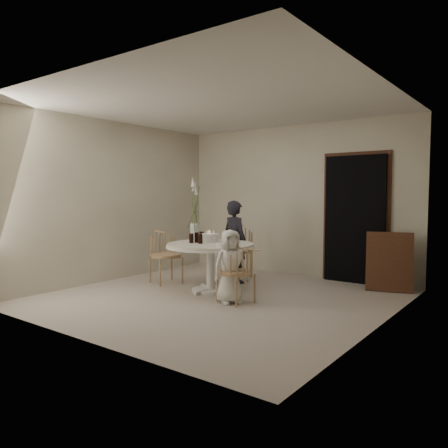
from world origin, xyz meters
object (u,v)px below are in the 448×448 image
Objects in this scene: chair_right at (242,267)px; flower_vase at (195,218)px; table at (210,251)px; chair_left at (163,249)px; chair_far at (239,244)px; girl at (235,242)px; birthday_cake at (210,238)px; boy at (230,266)px.

flower_vase is at bearing -104.69° from chair_right.
chair_left is at bearing 176.94° from table.
flower_vase is at bearing -125.55° from chair_far.
girl is 5.03× the size of birthday_cake.
chair_left is 0.79m from flower_vase.
chair_far reaches higher than birthday_cake.
birthday_cake is (-0.02, -0.64, 0.11)m from girl.
birthday_cake reaches higher than chair_left.
chair_right is at bearing -27.90° from birthday_cake.
chair_left is at bearing 105.91° from boy.
girl reaches higher than table.
chair_right is at bearing -23.62° from flower_vase.
chair_far is 1.81m from boy.
girl is 0.80m from flower_vase.
table is at bearing -49.47° from birthday_cake.
birthday_cake is at bearing 86.39° from boy.
table is 0.71m from flower_vase.
girl reaches higher than chair_far.
flower_vase is (-0.49, 0.21, 0.47)m from table.
chair_left is 0.86× the size of boy.
chair_right is at bearing -82.54° from chair_left.
boy is at bearing -82.44° from chair_far.
boy is 0.97m from birthday_cake.
chair_far is 1.18× the size of chair_right.
chair_left reaches higher than chair_right.
flower_vase reaches higher than girl.
flower_vase reaches higher than boy.
chair_right is at bearing -24.01° from table.
boy is (0.74, -1.15, -0.18)m from girl.
chair_left is (-0.77, -1.11, -0.03)m from chair_far.
flower_vase is at bearing 68.89° from girl.
chair_left is 0.63× the size of girl.
flower_vase is (-0.38, 0.08, 0.29)m from birthday_cake.
chair_far is at bearing -135.08° from chair_right.
table is 1.55× the size of chair_left.
birthday_cake is (-0.76, 0.52, 0.30)m from boy.
chair_left is 0.85× the size of flower_vase.
birthday_cake is at bearing 102.47° from girl.
boy reaches higher than chair_far.
boy reaches higher than chair_left.
table is 1.46× the size of chair_far.
chair_far reaches higher than chair_left.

